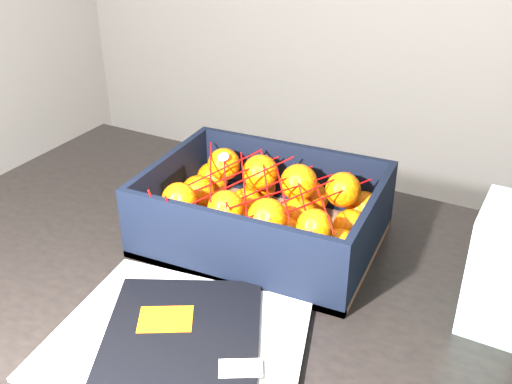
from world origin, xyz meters
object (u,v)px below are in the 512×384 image
at_px(table, 229,322).
at_px(magazine_stack, 179,343).
at_px(produce_crate, 263,220).
at_px(retail_carton, 502,267).

height_order(table, magazine_stack, magazine_stack).
height_order(produce_crate, retail_carton, retail_carton).
xyz_separation_m(magazine_stack, produce_crate, (-0.00, 0.29, 0.03)).
bearing_deg(produce_crate, table, -95.57).
bearing_deg(magazine_stack, produce_crate, 90.81).
height_order(magazine_stack, retail_carton, retail_carton).
distance_m(produce_crate, retail_carton, 0.39).
distance_m(table, magazine_stack, 0.21).
distance_m(magazine_stack, produce_crate, 0.29).
bearing_deg(magazine_stack, retail_carton, 32.39).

